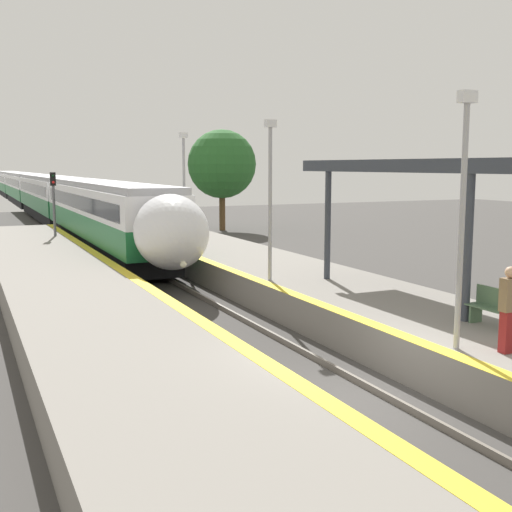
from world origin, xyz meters
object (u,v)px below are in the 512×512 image
at_px(railway_signal, 54,205).
at_px(lamppost_far, 184,183).
at_px(train, 36,191).
at_px(platform_bench, 497,308).
at_px(lamppost_mid, 270,189).
at_px(lamppost_near, 463,204).
at_px(person_waiting, 509,308).

height_order(railway_signal, lamppost_far, lamppost_far).
relative_size(train, platform_bench, 60.74).
xyz_separation_m(train, platform_bench, (4.21, -57.04, -0.75)).
bearing_deg(railway_signal, lamppost_mid, -74.78).
height_order(train, railway_signal, railway_signal).
distance_m(platform_bench, lamppost_mid, 8.41).
height_order(platform_bench, lamppost_mid, lamppost_mid).
distance_m(lamppost_near, lamppost_far, 17.45).
bearing_deg(train, platform_bench, -85.78).
relative_size(railway_signal, lamppost_mid, 0.85).
bearing_deg(train, lamppost_far, -86.97).
xyz_separation_m(train, lamppost_near, (2.15, -58.00, 1.74)).
relative_size(lamppost_near, lamppost_far, 1.00).
xyz_separation_m(lamppost_near, lamppost_far, (0.00, 17.45, 0.00)).
distance_m(train, lamppost_mid, 49.35).
distance_m(platform_bench, lamppost_near, 3.37).
xyz_separation_m(train, railway_signal, (-2.42, -32.49, 0.45)).
height_order(platform_bench, railway_signal, railway_signal).
height_order(platform_bench, lamppost_far, lamppost_far).
height_order(train, platform_bench, train).
distance_m(train, platform_bench, 57.20).
xyz_separation_m(platform_bench, lamppost_mid, (-2.06, 7.76, 2.50)).
height_order(train, person_waiting, train).
relative_size(train, lamppost_near, 18.29).
relative_size(person_waiting, railway_signal, 0.40).
bearing_deg(person_waiting, lamppost_near, 138.09).
bearing_deg(lamppost_mid, person_waiting, -85.63).
xyz_separation_m(train, lamppost_far, (2.15, -40.55, 1.74)).
xyz_separation_m(person_waiting, railway_signal, (-5.28, 26.16, 0.76)).
xyz_separation_m(platform_bench, lamppost_far, (-2.06, 16.48, 2.50)).
bearing_deg(lamppost_far, railway_signal, 119.52).
bearing_deg(lamppost_mid, train, 92.50).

